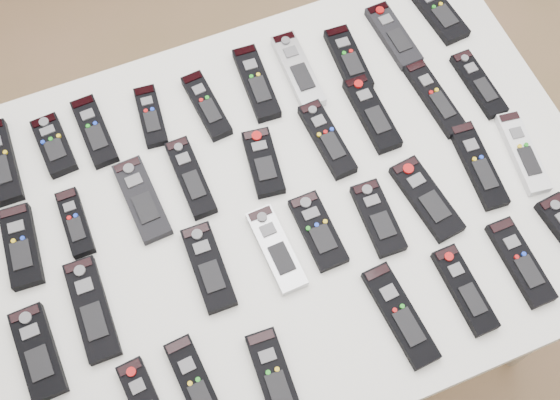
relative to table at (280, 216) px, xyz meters
name	(u,v)px	position (x,y,z in m)	size (l,w,h in m)	color
ground	(303,266)	(0.12, 0.11, -0.72)	(4.00, 4.00, 0.00)	olive
table	(280,216)	(0.00, 0.00, 0.00)	(1.25, 0.88, 0.78)	white
remote_0	(0,162)	(-0.49, 0.29, 0.07)	(0.06, 0.19, 0.02)	black
remote_1	(54,145)	(-0.38, 0.29, 0.07)	(0.06, 0.14, 0.02)	black
remote_2	(94,131)	(-0.29, 0.29, 0.07)	(0.05, 0.16, 0.02)	black
remote_3	(151,116)	(-0.17, 0.28, 0.07)	(0.05, 0.14, 0.02)	black
remote_4	(206,106)	(-0.06, 0.26, 0.07)	(0.05, 0.16, 0.02)	black
remote_5	(256,83)	(0.06, 0.28, 0.07)	(0.05, 0.18, 0.02)	black
remote_6	(298,71)	(0.15, 0.27, 0.07)	(0.05, 0.19, 0.02)	#B7B7BC
remote_7	(348,59)	(0.27, 0.26, 0.07)	(0.05, 0.16, 0.02)	black
remote_8	(393,36)	(0.38, 0.28, 0.07)	(0.05, 0.17, 0.02)	black
remote_9	(438,12)	(0.51, 0.30, 0.07)	(0.06, 0.17, 0.02)	black
remote_10	(21,246)	(-0.49, 0.10, 0.07)	(0.06, 0.17, 0.02)	black
remote_11	(75,223)	(-0.38, 0.11, 0.07)	(0.04, 0.14, 0.02)	black
remote_12	(142,200)	(-0.25, 0.11, 0.07)	(0.06, 0.18, 0.02)	black
remote_13	(191,178)	(-0.14, 0.12, 0.07)	(0.05, 0.18, 0.02)	black
remote_14	(263,163)	(0.00, 0.09, 0.07)	(0.06, 0.15, 0.02)	black
remote_15	(327,139)	(0.14, 0.09, 0.07)	(0.05, 0.18, 0.02)	black
remote_16	(372,114)	(0.25, 0.11, 0.07)	(0.05, 0.18, 0.02)	black
remote_17	(435,98)	(0.39, 0.10, 0.07)	(0.05, 0.19, 0.02)	black
remote_18	(478,84)	(0.50, 0.10, 0.07)	(0.04, 0.17, 0.02)	black
remote_19	(38,352)	(-0.51, -0.11, 0.07)	(0.06, 0.17, 0.02)	black
remote_20	(92,309)	(-0.40, -0.07, 0.07)	(0.06, 0.20, 0.02)	black
remote_21	(209,267)	(-0.18, -0.07, 0.07)	(0.06, 0.17, 0.02)	black
remote_22	(276,249)	(-0.04, -0.09, 0.07)	(0.05, 0.18, 0.02)	#B7B7BC
remote_23	(318,231)	(0.04, -0.08, 0.07)	(0.06, 0.16, 0.02)	black
remote_24	(378,218)	(0.16, -0.10, 0.07)	(0.06, 0.15, 0.02)	black
remote_25	(426,199)	(0.27, -0.10, 0.07)	(0.06, 0.18, 0.02)	black
remote_26	(478,165)	(0.40, -0.08, 0.07)	(0.05, 0.19, 0.02)	black
remote_27	(523,153)	(0.50, -0.08, 0.07)	(0.05, 0.18, 0.02)	silver
remote_30	(197,388)	(-0.27, -0.28, 0.07)	(0.05, 0.19, 0.02)	black
remote_31	(274,377)	(-0.14, -0.31, 0.07)	(0.06, 0.17, 0.02)	black
remote_32	(400,315)	(0.12, -0.29, 0.07)	(0.05, 0.20, 0.02)	black
remote_33	(465,290)	(0.25, -0.30, 0.07)	(0.05, 0.17, 0.02)	black
remote_34	(520,262)	(0.37, -0.29, 0.07)	(0.05, 0.18, 0.02)	black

